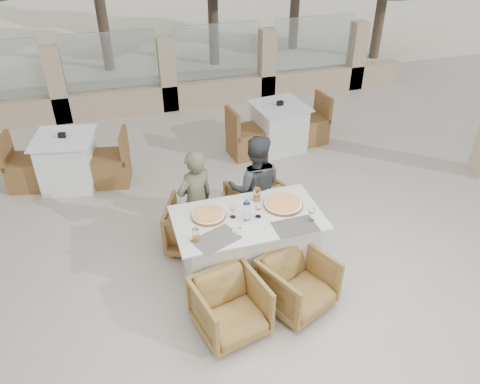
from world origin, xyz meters
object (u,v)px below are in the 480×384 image
object	(u,v)px
dining_table	(248,244)
olive_dish	(239,229)
armchair_near_right	(298,283)
bg_table_a	(68,161)
water_bottle	(247,210)
armchair_far_left	(195,225)
armchair_near_left	(230,307)
diner_left	(196,202)
armchair_far_right	(255,200)
wine_glass_centre	(233,210)
pizza_left	(208,215)
beer_glass_left	(196,235)
beer_glass_right	(257,195)
wine_glass_near	(258,210)
pizza_right	(283,203)
bg_table_b	(279,127)
diner_right	(255,188)
wine_glass_corner	(312,213)

from	to	relation	value
dining_table	olive_dish	size ratio (longest dim) A/B	14.55
armchair_near_right	bg_table_a	size ratio (longest dim) A/B	0.41
dining_table	armchair_near_right	size ratio (longest dim) A/B	2.37
water_bottle	armchair_far_left	bearing A→B (deg)	123.85
olive_dish	bg_table_a	bearing A→B (deg)	123.26
armchair_near_left	armchair_near_right	xyz separation A→B (m)	(0.76, 0.11, 0.01)
armchair_far_left	diner_left	size ratio (longest dim) A/B	0.51
dining_table	armchair_far_right	world-z (taller)	dining_table
wine_glass_centre	pizza_left	bearing A→B (deg)	161.85
beer_glass_left	armchair_near_left	world-z (taller)	beer_glass_left
wine_glass_centre	armchair_far_left	bearing A→B (deg)	118.72
olive_dish	armchair_near_right	bearing A→B (deg)	-41.96
water_bottle	beer_glass_right	distance (m)	0.39
water_bottle	armchair_near_left	distance (m)	1.01
armchair_near_left	armchair_near_right	bearing A→B (deg)	-4.77
wine_glass_near	armchair_far_left	distance (m)	1.02
pizza_right	bg_table_b	bearing A→B (deg)	70.04
dining_table	pizza_left	bearing A→B (deg)	162.86
wine_glass_centre	beer_glass_right	distance (m)	0.41
beer_glass_right	diner_right	distance (m)	0.40
diner_right	bg_table_a	world-z (taller)	diner_right
beer_glass_left	beer_glass_right	world-z (taller)	beer_glass_right
beer_glass_right	olive_dish	xyz separation A→B (m)	(-0.34, -0.47, -0.06)
bg_table_b	bg_table_a	bearing A→B (deg)	176.14
armchair_far_left	diner_left	world-z (taller)	diner_left
water_bottle	wine_glass_near	distance (m)	0.14
armchair_far_right	armchair_near_left	xyz separation A→B (m)	(-0.81, -1.70, 0.02)
pizza_right	olive_dish	bearing A→B (deg)	-153.83
wine_glass_near	armchair_far_left	size ratio (longest dim) A/B	0.27
pizza_left	pizza_right	distance (m)	0.84
armchair_far_right	armchair_far_left	bearing A→B (deg)	0.74
beer_glass_left	armchair_far_left	size ratio (longest dim) A/B	0.21
wine_glass_centre	armchair_near_left	distance (m)	1.01
armchair_near_right	beer_glass_right	bearing A→B (deg)	75.16
dining_table	beer_glass_right	xyz separation A→B (m)	(0.19, 0.27, 0.46)
beer_glass_right	wine_glass_near	bearing A→B (deg)	-105.47
wine_glass_near	diner_right	size ratio (longest dim) A/B	0.13
water_bottle	beer_glass_right	world-z (taller)	water_bottle
dining_table	armchair_near_left	size ratio (longest dim) A/B	2.42
dining_table	pizza_right	distance (m)	0.61
beer_glass_right	bg_table_a	xyz separation A→B (m)	(-2.13, 2.25, -0.46)
dining_table	pizza_right	bearing A→B (deg)	11.94
water_bottle	beer_glass_left	world-z (taller)	water_bottle
pizza_left	wine_glass_centre	xyz separation A→B (m)	(0.25, -0.08, 0.07)
pizza_right	diner_left	size ratio (longest dim) A/B	0.33
armchair_near_left	bg_table_a	xyz separation A→B (m)	(-1.53, 3.28, 0.08)
pizza_left	diner_left	xyz separation A→B (m)	(-0.05, 0.46, -0.13)
wine_glass_corner	beer_glass_right	bearing A→B (deg)	129.81
olive_dish	bg_table_a	world-z (taller)	olive_dish
water_bottle	armchair_near_left	xyz separation A→B (m)	(-0.38, -0.72, -0.59)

